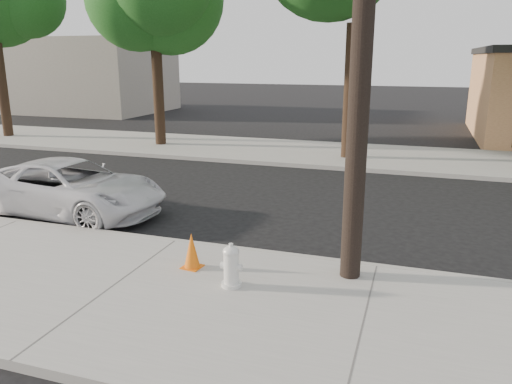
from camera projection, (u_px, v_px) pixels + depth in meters
ground at (216, 217)px, 12.09m from camera, size 120.00×120.00×0.00m
near_sidewalk at (114, 289)px, 8.13m from camera, size 90.00×4.40×0.15m
far_sidewalk at (299, 152)px, 19.86m from camera, size 90.00×5.00×0.15m
curb_near at (176, 243)px, 10.15m from camera, size 90.00×0.12×0.16m
building_far at (66, 75)px, 35.84m from camera, size 14.00×8.00×5.00m
police_cruiser at (70, 188)px, 12.14m from camera, size 4.91×2.47×1.33m
fire_hydrant at (231, 267)px, 8.00m from camera, size 0.36×0.33×0.69m
traffic_cone at (192, 251)px, 8.73m from camera, size 0.36×0.36×0.63m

